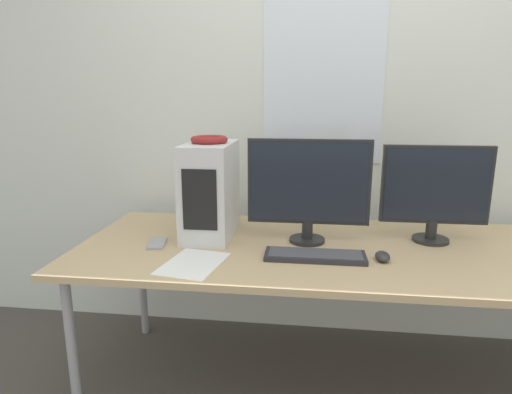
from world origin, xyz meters
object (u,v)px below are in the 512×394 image
object	(u,v)px
headphones	(209,140)
mouse	(382,256)
pc_tower	(210,190)
cell_phone	(157,243)
monitor_right_near	(435,190)
keyboard	(315,256)
monitor_main	(309,187)

from	to	relation	value
headphones	mouse	world-z (taller)	headphones
pc_tower	cell_phone	world-z (taller)	pc_tower
pc_tower	mouse	xyz separation A→B (m)	(0.76, -0.24, -0.20)
monitor_right_near	keyboard	bearing A→B (deg)	-152.10
monitor_main	mouse	bearing A→B (deg)	-32.60
keyboard	cell_phone	distance (m)	0.70
headphones	cell_phone	size ratio (longest dim) A/B	1.05
pc_tower	monitor_main	size ratio (longest dim) A/B	0.81
pc_tower	monitor_main	bearing A→B (deg)	-5.60
pc_tower	headphones	bearing A→B (deg)	90.00
pc_tower	mouse	world-z (taller)	pc_tower
monitor_main	monitor_right_near	bearing A→B (deg)	7.53
monitor_main	cell_phone	xyz separation A→B (m)	(-0.66, -0.12, -0.25)
pc_tower	monitor_main	xyz separation A→B (m)	(0.45, -0.04, 0.04)
monitor_right_near	cell_phone	bearing A→B (deg)	-171.03
headphones	monitor_right_near	bearing A→B (deg)	1.61
pc_tower	keyboard	size ratio (longest dim) A/B	1.07
monitor_main	keyboard	distance (m)	0.32
monitor_main	mouse	world-z (taller)	monitor_main
monitor_right_near	keyboard	xyz separation A→B (m)	(-0.52, -0.28, -0.23)
headphones	monitor_right_near	distance (m)	1.04
pc_tower	keyboard	xyz separation A→B (m)	(0.49, -0.25, -0.21)
monitor_main	keyboard	world-z (taller)	monitor_main
monitor_right_near	keyboard	size ratio (longest dim) A/B	1.15
mouse	monitor_main	bearing A→B (deg)	147.40
keyboard	mouse	distance (m)	0.27
keyboard	pc_tower	bearing A→B (deg)	153.03
keyboard	mouse	world-z (taller)	mouse
headphones	monitor_main	size ratio (longest dim) A/B	0.31
headphones	keyboard	xyz separation A→B (m)	(0.49, -0.25, -0.44)
pc_tower	headphones	world-z (taller)	headphones
pc_tower	keyboard	distance (m)	0.59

